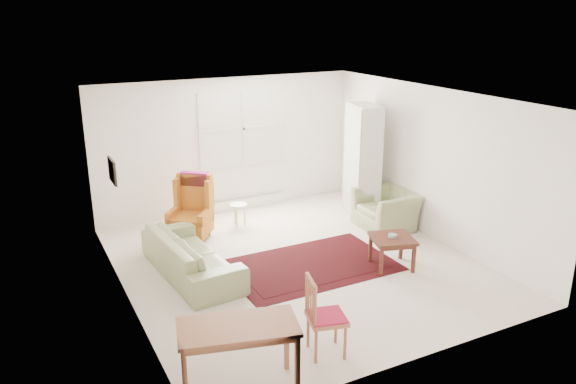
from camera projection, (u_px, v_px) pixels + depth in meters
name	position (u px, v px, depth m)	size (l,w,h in m)	color
room	(292.00, 180.00, 8.28)	(5.04, 5.54, 2.51)	silver
rug	(310.00, 265.00, 8.40)	(2.47, 1.59, 0.02)	black
sofa	(191.00, 247.00, 8.02)	(2.07, 0.81, 0.84)	#858F5F
armchair	(387.00, 206.00, 9.79)	(1.01, 0.89, 0.79)	#858F5F
wingback_chair	(190.00, 208.00, 9.22)	(0.63, 0.66, 1.09)	#B8651C
coffee_table	(392.00, 252.00, 8.30)	(0.59, 0.59, 0.48)	#491F16
stool	(239.00, 215.00, 9.92)	(0.30, 0.30, 0.40)	white
cabinet	(363.00, 161.00, 10.20)	(0.43, 0.82, 2.06)	silver
desk	(239.00, 358.00, 5.55)	(1.17, 0.59, 0.74)	#9C5E3E
desk_chair	(327.00, 316.00, 6.14)	(0.41, 0.41, 0.93)	#9C5E3E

